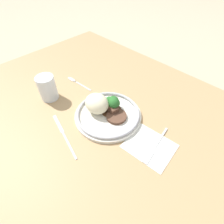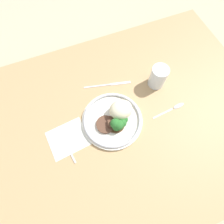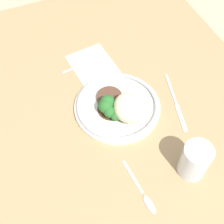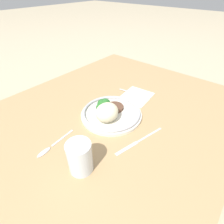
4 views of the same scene
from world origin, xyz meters
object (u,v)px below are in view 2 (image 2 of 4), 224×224
Objects in this scene: juice_glass at (158,77)px; spoon at (175,108)px; plate at (114,118)px; fork at (64,141)px; knife at (109,85)px.

juice_glass is 0.15m from spoon.
plate reaches higher than fork.
spoon is (0.27, -0.04, -0.02)m from plate.
plate reaches higher than spoon.
juice_glass is at bearing -86.72° from fork.
juice_glass is 0.22m from knife.
juice_glass is 0.66× the size of spoon.
plate is at bearing -97.92° from fork.
knife is at bearing 75.61° from plate.
spoon reaches higher than knife.
plate is 1.61× the size of spoon.
fork is 1.07× the size of spoon.
knife is 0.31m from spoon.
juice_glass reaches higher than knife.
plate is 1.51× the size of fork.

